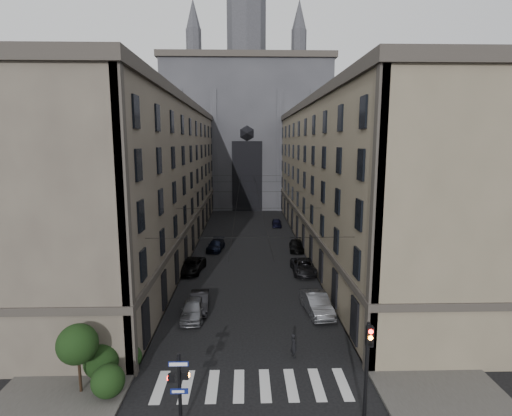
{
  "coord_description": "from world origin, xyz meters",
  "views": [
    {
      "loc": [
        -0.32,
        -15.92,
        13.8
      ],
      "look_at": [
        0.43,
        12.51,
        9.09
      ],
      "focal_mm": 28.0,
      "sensor_mm": 36.0,
      "label": 1
    }
  ],
  "objects": [
    {
      "name": "tram_wires",
      "position": [
        0.0,
        35.63,
        7.25
      ],
      "size": [
        14.0,
        60.0,
        0.43
      ],
      "color": "black",
      "rests_on": "ground"
    },
    {
      "name": "zebra_crossing",
      "position": [
        0.0,
        5.0,
        0.01
      ],
      "size": [
        11.0,
        3.2,
        0.01
      ],
      "primitive_type": "cube",
      "color": "beige",
      "rests_on": "ground"
    },
    {
      "name": "traffic_light_right",
      "position": [
        5.6,
        1.92,
        3.29
      ],
      "size": [
        0.34,
        0.5,
        5.2
      ],
      "color": "black",
      "rests_on": "ground"
    },
    {
      "name": "pedestrian_signal_left",
      "position": [
        -3.51,
        1.5,
        2.32
      ],
      "size": [
        1.02,
        0.38,
        4.0
      ],
      "color": "black",
      "rests_on": "ground"
    },
    {
      "name": "car_left_far",
      "position": [
        -4.2,
        34.18,
        0.65
      ],
      "size": [
        2.4,
        4.69,
        1.3
      ],
      "primitive_type": "imported",
      "rotation": [
        0.0,
        0.0,
        -0.13
      ],
      "color": "black",
      "rests_on": "ground"
    },
    {
      "name": "car_right_midnear",
      "position": [
        5.81,
        24.76,
        0.72
      ],
      "size": [
        2.43,
        5.2,
        1.44
      ],
      "primitive_type": "imported",
      "rotation": [
        0.0,
        0.0,
        0.01
      ],
      "color": "black",
      "rests_on": "ground"
    },
    {
      "name": "pedestrian",
      "position": [
        2.74,
        8.0,
        0.8
      ],
      "size": [
        0.57,
        0.68,
        1.61
      ],
      "primitive_type": "imported",
      "rotation": [
        0.0,
        0.0,
        1.94
      ],
      "color": "black",
      "rests_on": "ground"
    },
    {
      "name": "sidewalk_left",
      "position": [
        -10.5,
        36.0,
        0.07
      ],
      "size": [
        7.0,
        80.0,
        0.15
      ],
      "primitive_type": "cube",
      "color": "#383533",
      "rests_on": "ground"
    },
    {
      "name": "car_left_midnear",
      "position": [
        -4.2,
        15.6,
        0.71
      ],
      "size": [
        1.76,
        4.39,
        1.42
      ],
      "primitive_type": "imported",
      "rotation": [
        0.0,
        0.0,
        0.06
      ],
      "color": "black",
      "rests_on": "ground"
    },
    {
      "name": "car_left_near",
      "position": [
        -4.54,
        14.08,
        0.75
      ],
      "size": [
        1.81,
        4.44,
        1.51
      ],
      "primitive_type": "imported",
      "rotation": [
        0.0,
        0.0,
        0.01
      ],
      "color": "slate",
      "rests_on": "ground"
    },
    {
      "name": "shrub_cluster",
      "position": [
        -8.72,
        5.01,
        1.8
      ],
      "size": [
        3.9,
        4.4,
        3.9
      ],
      "color": "black",
      "rests_on": "sidewalk_left"
    },
    {
      "name": "car_right_midfar",
      "position": [
        6.2,
        33.68,
        0.65
      ],
      "size": [
        2.16,
        4.6,
        1.3
      ],
      "primitive_type": "imported",
      "rotation": [
        0.0,
        0.0,
        -0.08
      ],
      "color": "black",
      "rests_on": "ground"
    },
    {
      "name": "building_right",
      "position": [
        13.44,
        36.0,
        9.34
      ],
      "size": [
        13.6,
        60.6,
        18.85
      ],
      "color": "brown",
      "rests_on": "ground"
    },
    {
      "name": "car_right_near",
      "position": [
        5.44,
        14.65,
        0.82
      ],
      "size": [
        2.27,
        5.14,
        1.64
      ],
      "primitive_type": "imported",
      "rotation": [
        0.0,
        0.0,
        0.11
      ],
      "color": "slate",
      "rests_on": "ground"
    },
    {
      "name": "building_left",
      "position": [
        -13.44,
        36.0,
        9.34
      ],
      "size": [
        13.6,
        60.6,
        18.85
      ],
      "color": "#4B433A",
      "rests_on": "ground"
    },
    {
      "name": "sidewalk_right",
      "position": [
        10.5,
        36.0,
        0.07
      ],
      "size": [
        7.0,
        80.0,
        0.15
      ],
      "primitive_type": "cube",
      "color": "#383533",
      "rests_on": "ground"
    },
    {
      "name": "car_right_far",
      "position": [
        4.8,
        48.62,
        0.64
      ],
      "size": [
        1.64,
        3.8,
        1.28
      ],
      "primitive_type": "imported",
      "rotation": [
        0.0,
        0.0,
        -0.04
      ],
      "color": "black",
      "rests_on": "ground"
    },
    {
      "name": "gothic_tower",
      "position": [
        0.0,
        74.96,
        17.8
      ],
      "size": [
        35.0,
        23.0,
        58.0
      ],
      "color": "#2D2D33",
      "rests_on": "ground"
    },
    {
      "name": "car_left_midfar",
      "position": [
        -6.2,
        25.49,
        0.71
      ],
      "size": [
        2.97,
        5.37,
        1.42
      ],
      "primitive_type": "imported",
      "rotation": [
        0.0,
        0.0,
        -0.12
      ],
      "color": "black",
      "rests_on": "ground"
    }
  ]
}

